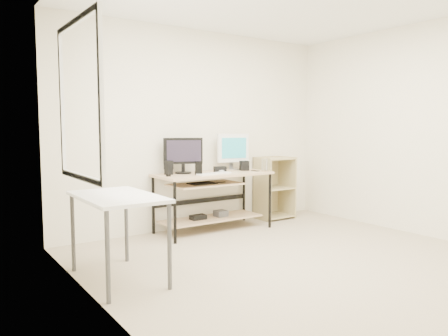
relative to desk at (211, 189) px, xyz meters
name	(u,v)px	position (x,y,z in m)	size (l,w,h in m)	color
room	(294,129)	(-0.11, -1.62, 0.78)	(4.01, 4.01, 2.62)	#B7A88D
desk	(211,189)	(0.00, 0.00, 0.00)	(1.50, 0.65, 0.75)	tan
side_table	(117,204)	(-1.65, -1.06, 0.13)	(0.60, 1.00, 0.75)	white
shelf_unit	(273,187)	(1.18, 0.16, -0.09)	(0.50, 0.40, 0.90)	tan
black_monitor	(183,153)	(-0.33, 0.15, 0.47)	(0.48, 0.23, 0.45)	black
white_imac	(233,149)	(0.48, 0.19, 0.50)	(0.46, 0.15, 0.49)	silver
keyboard	(214,174)	(-0.05, -0.14, 0.22)	(0.48, 0.14, 0.02)	white
mouse	(222,171)	(0.10, -0.08, 0.23)	(0.07, 0.12, 0.04)	#BBBBC1
center_speaker	(220,169)	(0.12, -0.02, 0.25)	(0.16, 0.07, 0.08)	black
speaker_left	(169,167)	(-0.55, 0.12, 0.30)	(0.10, 0.10, 0.17)	black
speaker_right	(244,166)	(0.54, 0.02, 0.28)	(0.11, 0.11, 0.13)	black
audio_controller	(199,168)	(-0.26, -0.11, 0.30)	(0.08, 0.05, 0.17)	black
volume_puck	(168,175)	(-0.63, -0.03, 0.22)	(0.06, 0.06, 0.03)	black
smartphone	(255,171)	(0.62, -0.13, 0.22)	(0.06, 0.11, 0.01)	black
coaster	(265,171)	(0.72, -0.20, 0.21)	(0.10, 0.10, 0.01)	#956843
drinking_glass	(265,165)	(0.72, -0.20, 0.30)	(0.08, 0.08, 0.16)	white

